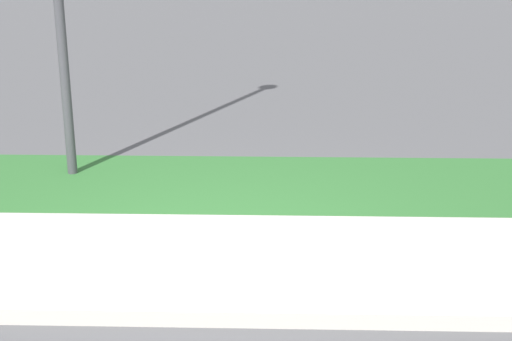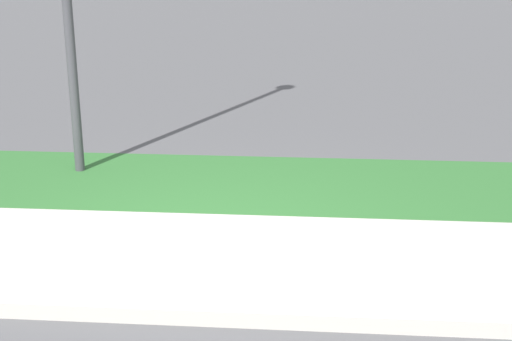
{
  "view_description": "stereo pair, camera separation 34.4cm",
  "coord_description": "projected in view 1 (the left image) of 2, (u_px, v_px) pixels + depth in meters",
  "views": [
    {
      "loc": [
        0.58,
        -5.48,
        2.56
      ],
      "look_at": [
        0.4,
        1.19,
        0.4
      ],
      "focal_mm": 50.0,
      "sensor_mm": 36.0,
      "label": 1
    },
    {
      "loc": [
        0.93,
        -5.46,
        2.56
      ],
      "look_at": [
        0.4,
        1.19,
        0.4
      ],
      "focal_mm": 50.0,
      "sensor_mm": 36.0,
      "label": 2
    }
  ],
  "objects": [
    {
      "name": "ground_plane",
      "position": [
        205.0,
        258.0,
        6.02
      ],
      "size": [
        120.0,
        120.0,
        0.0
      ],
      "primitive_type": "plane",
      "color": "#515154"
    },
    {
      "name": "street_curb",
      "position": [
        190.0,
        314.0,
        4.99
      ],
      "size": [
        18.0,
        0.16,
        0.12
      ],
      "primitive_type": "cube",
      "color": "#BCB7AD",
      "rests_on": "ground"
    },
    {
      "name": "grass_verge",
      "position": [
        222.0,
        182.0,
        7.89
      ],
      "size": [
        18.0,
        2.0,
        0.01
      ],
      "primitive_type": "cube",
      "color": "#2D662D",
      "rests_on": "ground"
    },
    {
      "name": "sidewalk_pavement",
      "position": [
        205.0,
        258.0,
        6.01
      ],
      "size": [
        18.0,
        1.95,
        0.01
      ],
      "primitive_type": "cube",
      "color": "#BCB7AD",
      "rests_on": "ground"
    }
  ]
}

